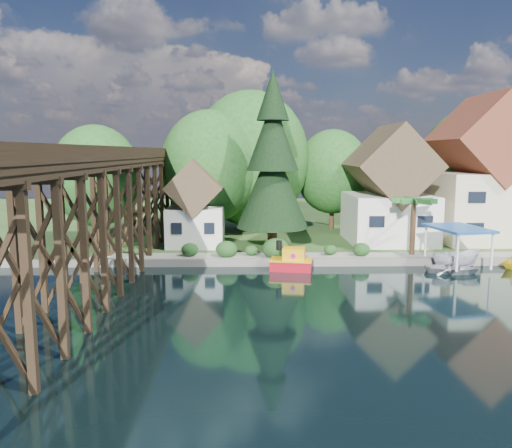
% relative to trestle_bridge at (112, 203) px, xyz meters
% --- Properties ---
extents(ground, '(140.00, 140.00, 0.00)m').
position_rel_trestle_bridge_xyz_m(ground, '(16.00, -5.17, -5.35)').
color(ground, black).
rests_on(ground, ground).
extents(bank, '(140.00, 52.00, 0.50)m').
position_rel_trestle_bridge_xyz_m(bank, '(16.00, 28.83, -5.10)').
color(bank, '#2D4D1F').
rests_on(bank, ground).
extents(seawall, '(60.00, 0.40, 0.62)m').
position_rel_trestle_bridge_xyz_m(seawall, '(20.00, 2.83, -5.04)').
color(seawall, slate).
rests_on(seawall, ground).
extents(promenade, '(50.00, 2.60, 0.06)m').
position_rel_trestle_bridge_xyz_m(promenade, '(22.00, 4.13, -4.82)').
color(promenade, gray).
rests_on(promenade, bank).
extents(trestle_bridge, '(4.12, 44.18, 9.30)m').
position_rel_trestle_bridge_xyz_m(trestle_bridge, '(0.00, 0.00, 0.00)').
color(trestle_bridge, black).
rests_on(trestle_bridge, ground).
extents(house_left, '(7.64, 8.64, 11.02)m').
position_rel_trestle_bridge_xyz_m(house_left, '(23.00, 10.83, -0.21)').
color(house_left, white).
rests_on(house_left, bank).
extents(house_center, '(8.65, 9.18, 13.89)m').
position_rel_trestle_bridge_xyz_m(house_center, '(32.00, 11.33, 1.07)').
color(house_center, beige).
rests_on(house_center, bank).
extents(shed, '(5.09, 5.40, 7.85)m').
position_rel_trestle_bridge_xyz_m(shed, '(5.00, 9.33, -1.52)').
color(shed, white).
rests_on(shed, bank).
extents(bg_trees, '(49.90, 13.30, 10.57)m').
position_rel_trestle_bridge_xyz_m(bg_trees, '(17.00, 16.08, 1.94)').
color(bg_trees, '#382314').
rests_on(bg_trees, bank).
extents(shrubs, '(15.76, 2.47, 1.70)m').
position_rel_trestle_bridge_xyz_m(shrubs, '(11.40, 4.09, -4.12)').
color(shrubs, '#153A15').
rests_on(shrubs, bank).
extents(conifer, '(6.25, 6.25, 15.38)m').
position_rel_trestle_bridge_xyz_m(conifer, '(11.89, 7.62, 2.55)').
color(conifer, '#382314').
rests_on(conifer, bank).
extents(palm_tree, '(4.48, 4.48, 5.01)m').
position_rel_trestle_bridge_xyz_m(palm_tree, '(23.29, 4.52, -0.47)').
color(palm_tree, '#382314').
rests_on(palm_tree, bank).
extents(tugboat, '(3.47, 2.32, 2.32)m').
position_rel_trestle_bridge_xyz_m(tugboat, '(13.06, 1.43, -4.65)').
color(tugboat, '#B30B1C').
rests_on(tugboat, ground).
extents(boat_white_a, '(4.32, 3.44, 0.80)m').
position_rel_trestle_bridge_xyz_m(boat_white_a, '(25.02, 0.43, -4.95)').
color(boat_white_a, silver).
rests_on(boat_white_a, ground).
extents(boat_canopy, '(4.29, 5.56, 3.23)m').
position_rel_trestle_bridge_xyz_m(boat_canopy, '(25.92, 1.92, -3.96)').
color(boat_canopy, silver).
rests_on(boat_canopy, ground).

